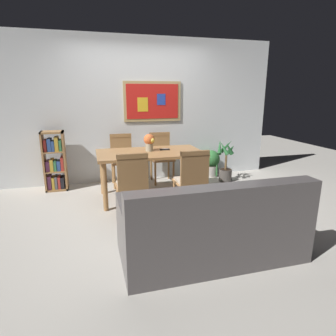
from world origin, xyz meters
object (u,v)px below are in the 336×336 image
Objects in this scene: dining_table at (150,157)px; dining_chair_far_left at (122,155)px; potted_ivy at (211,163)px; flower_vase at (149,141)px; dining_chair_far_right at (161,153)px; potted_palm at (225,165)px; tv_remote at (165,149)px; bookshelf at (55,163)px; dining_chair_near_left at (132,181)px; dining_chair_near_right at (192,177)px; leather_couch at (213,229)px.

dining_chair_far_left reaches higher than dining_table.
flower_vase is at bearing -150.04° from potted_ivy.
dining_chair_far_left is (-0.73, -0.01, 0.00)m from dining_chair_far_right.
potted_palm is 1.40m from tv_remote.
potted_ivy is 1.51m from tv_remote.
bookshelf reaches higher than dining_chair_far_left.
dining_table is at bearing -28.02° from bookshelf.
dining_chair_far_right is 1.09m from potted_ivy.
potted_ivy is (1.83, 1.67, -0.27)m from dining_chair_near_left.
dining_chair_near_left is at bearing -147.12° from potted_palm.
flower_vase reaches higher than potted_palm.
potted_palm is at bearing 16.99° from tv_remote.
dining_chair_near_right is 2.02m from potted_ivy.
bookshelf is at bearing 151.98° from dining_table.
dining_table is at bearing 115.40° from dining_chair_near_right.
flower_vase is at bearing -116.70° from dining_chair_far_right.
bookshelf is (-1.13, -0.01, -0.06)m from dining_chair_far_left.
dining_table is at bearing -66.12° from dining_chair_far_left.
dining_table is at bearing 62.92° from dining_chair_near_left.
dining_chair_near_right reaches higher than leather_couch.
dining_chair_near_left is 1.00× the size of dining_chair_far_left.
dining_chair_near_left is at bearing -91.82° from dining_chair_far_left.
leather_couch is (-0.14, -2.67, -0.22)m from dining_chair_far_right.
dining_chair_near_left is at bearing 120.58° from leather_couch.
potted_ivy is 1.76m from flower_vase.
dining_table is 1.77× the size of dining_chair_far_left.
potted_ivy is at bearing 31.86° from dining_table.
dining_chair_near_right is 1.15× the size of potted_palm.
dining_chair_far_left is 1.13m from bookshelf.
potted_ivy is 0.66× the size of potted_palm.
flower_vase is at bearing 96.90° from leather_couch.
potted_ivy is (1.05, 0.08, -0.27)m from dining_chair_far_right.
potted_ivy is (1.19, 2.75, -0.05)m from leather_couch.
dining_chair_near_right is at bearing 81.53° from leather_couch.
dining_chair_near_left is 1.15× the size of potted_palm.
bookshelf reaches higher than dining_chair_near_right.
dining_chair_far_right is 0.90× the size of bookshelf.
dining_chair_near_left is at bearing -115.36° from flower_vase.
tv_remote is (-1.27, -0.39, 0.43)m from potted_palm.
dining_table is 1.91m from leather_couch.
dining_chair_far_left is 0.90× the size of bookshelf.
dining_chair_far_right reaches higher than leather_couch.
potted_palm is (1.29, 2.33, 0.01)m from leather_couch.
dining_table is 6.06× the size of flower_vase.
dining_chair_far_right is at bearing 0.48° from bookshelf.
dining_chair_near_left is at bearing -137.54° from potted_ivy.
bookshelf is at bearing 124.44° from dining_chair_near_left.
bookshelf reaches higher than tv_remote.
dining_chair_far_left is 1.76× the size of potted_ivy.
leather_couch is at bearing -82.83° from dining_table.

